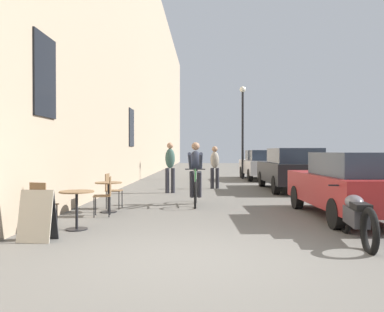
{
  "coord_description": "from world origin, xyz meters",
  "views": [
    {
      "loc": [
        0.11,
        -5.33,
        1.46
      ],
      "look_at": [
        -0.56,
        16.13,
        1.21
      ],
      "focal_mm": 36.95,
      "sensor_mm": 36.0,
      "label": 1
    }
  ],
  "objects": [
    {
      "name": "ground_plane",
      "position": [
        0.0,
        0.0,
        0.0
      ],
      "size": [
        88.0,
        88.0,
        0.0
      ],
      "primitive_type": "plane",
      "color": "#5B5954"
    },
    {
      "name": "cafe_table_mid",
      "position": [
        -2.18,
        4.03,
        0.52
      ],
      "size": [
        0.64,
        0.64,
        0.72
      ],
      "color": "black",
      "rests_on": "ground_plane"
    },
    {
      "name": "cyclist_on_bicycle",
      "position": [
        -0.13,
        5.41,
        0.81
      ],
      "size": [
        0.52,
        1.76,
        1.74
      ],
      "color": "black",
      "rests_on": "ground_plane"
    },
    {
      "name": "street_lamp",
      "position": [
        2.14,
        15.65,
        3.11
      ],
      "size": [
        0.32,
        0.32,
        4.9
      ],
      "color": "black",
      "rests_on": "ground_plane"
    },
    {
      "name": "parked_car_second",
      "position": [
        3.34,
        9.43,
        0.81
      ],
      "size": [
        1.92,
        4.44,
        1.57
      ],
      "color": "black",
      "rests_on": "ground_plane"
    },
    {
      "name": "sandwich_board_sign",
      "position": [
        -2.59,
        0.98,
        0.42
      ],
      "size": [
        0.57,
        0.41,
        0.84
      ],
      "color": "black",
      "rests_on": "ground_plane"
    },
    {
      "name": "cafe_table_near",
      "position": [
        -2.26,
        1.93,
        0.52
      ],
      "size": [
        0.64,
        0.64,
        0.72
      ],
      "color": "black",
      "rests_on": "ground_plane"
    },
    {
      "name": "pedestrian_mid",
      "position": [
        0.52,
        10.1,
        0.93
      ],
      "size": [
        0.37,
        0.28,
        1.66
      ],
      "color": "#26262D",
      "rests_on": "ground_plane"
    },
    {
      "name": "cafe_chair_mid_toward_wall",
      "position": [
        -2.1,
        3.46,
        0.52
      ],
      "size": [
        0.44,
        0.44,
        0.89
      ],
      "color": "black",
      "rests_on": "ground_plane"
    },
    {
      "name": "cafe_chair_mid_toward_street",
      "position": [
        -2.26,
        4.64,
        0.52
      ],
      "size": [
        0.39,
        0.39,
        0.89
      ],
      "color": "black",
      "rests_on": "ground_plane"
    },
    {
      "name": "pedestrian_near",
      "position": [
        -1.09,
        8.44,
        1.0
      ],
      "size": [
        0.38,
        0.3,
        1.77
      ],
      "color": "#26262D",
      "rests_on": "ground_plane"
    },
    {
      "name": "parked_car_nearest",
      "position": [
        3.29,
        3.35,
        0.74
      ],
      "size": [
        1.83,
        4.09,
        1.44
      ],
      "color": "maroon",
      "rests_on": "ground_plane"
    },
    {
      "name": "parked_motorcycle",
      "position": [
        2.58,
        1.13,
        0.4
      ],
      "size": [
        0.62,
        2.14,
        0.92
      ],
      "color": "black",
      "rests_on": "ground_plane"
    },
    {
      "name": "parked_car_third",
      "position": [
        3.08,
        15.17,
        0.79
      ],
      "size": [
        1.94,
        4.34,
        1.52
      ],
      "color": "#B7B7BC",
      "rests_on": "ground_plane"
    },
    {
      "name": "cafe_chair_near_toward_street",
      "position": [
        -2.89,
        1.85,
        0.52
      ],
      "size": [
        0.46,
        0.46,
        0.89
      ],
      "color": "black",
      "rests_on": "ground_plane"
    },
    {
      "name": "building_facade_left",
      "position": [
        -3.45,
        14.0,
        6.53
      ],
      "size": [
        0.54,
        68.0,
        13.06
      ],
      "color": "tan",
      "rests_on": "ground_plane"
    }
  ]
}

